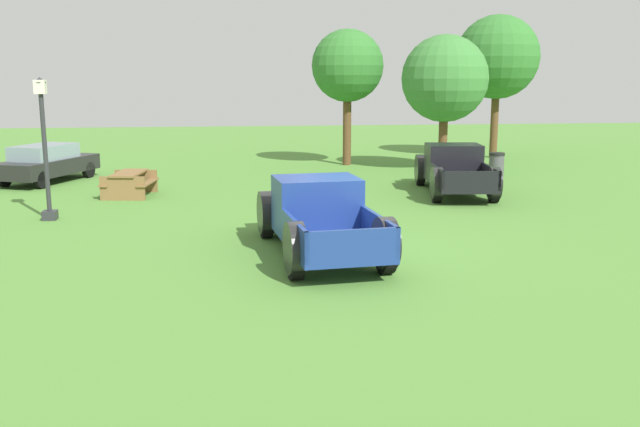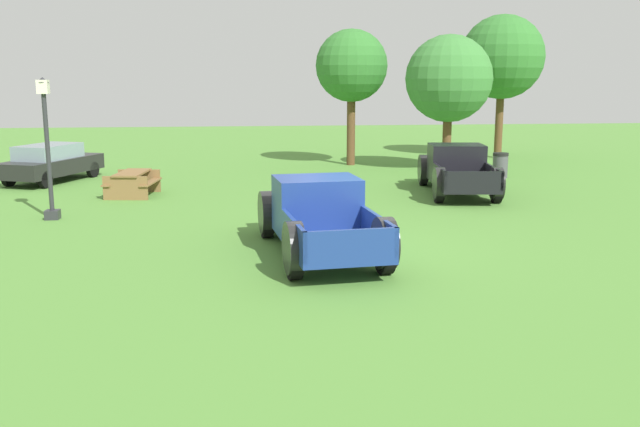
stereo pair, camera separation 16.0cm
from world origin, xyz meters
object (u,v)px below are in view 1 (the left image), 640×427
oak_tree_east (347,66)px  sedan_distant_a (47,163)px  pickup_truck_foreground (316,215)px  lamp_post_near (45,146)px  oak_tree_center (445,79)px  oak_tree_west (497,58)px  picnic_table (129,181)px  trash_can (496,165)px  pickup_truck_behind_left (453,169)px

oak_tree_east → sedan_distant_a: bearing=-162.4°
pickup_truck_foreground → lamp_post_near: 8.02m
pickup_truck_foreground → lamp_post_near: lamp_post_near is taller
oak_tree_center → sedan_distant_a: bearing=-174.6°
oak_tree_east → lamp_post_near: bearing=-132.5°
lamp_post_near → oak_tree_west: 21.59m
sedan_distant_a → oak_tree_east: oak_tree_east is taller
picnic_table → oak_tree_east: oak_tree_east is taller
lamp_post_near → picnic_table: 4.23m
picnic_table → oak_tree_east: bearing=40.9°
pickup_truck_foreground → sedan_distant_a: bearing=127.1°
trash_can → oak_tree_west: (2.34, 6.48, 4.19)m
sedan_distant_a → oak_tree_center: oak_tree_center is taller
lamp_post_near → sedan_distant_a: bearing=104.3°
pickup_truck_foreground → oak_tree_east: (3.14, 14.97, 3.44)m
picnic_table → trash_can: 13.57m
sedan_distant_a → pickup_truck_behind_left: bearing=-15.4°
picnic_table → oak_tree_east: 11.56m
pickup_truck_foreground → oak_tree_center: (6.76, 12.72, 2.92)m
lamp_post_near → oak_tree_center: bearing=32.3°
oak_tree_east → pickup_truck_foreground: bearing=-101.9°
pickup_truck_behind_left → lamp_post_near: size_ratio=1.43×
pickup_truck_behind_left → oak_tree_east: (-2.34, 7.57, 3.46)m
pickup_truck_foreground → oak_tree_east: 15.67m
trash_can → pickup_truck_foreground: bearing=-128.2°
trash_can → oak_tree_west: bearing=70.2°
lamp_post_near → picnic_table: (1.60, 3.62, -1.49)m
pickup_truck_foreground → oak_tree_center: oak_tree_center is taller
pickup_truck_foreground → oak_tree_east: bearing=78.1°
oak_tree_west → oak_tree_center: oak_tree_west is taller
lamp_post_near → pickup_truck_foreground: bearing=-31.9°
pickup_truck_foreground → sedan_distant_a: pickup_truck_foreground is taller
sedan_distant_a → oak_tree_west: (19.06, 5.62, 3.94)m
trash_can → oak_tree_east: bearing=137.9°
trash_can → oak_tree_east: size_ratio=0.16×
picnic_table → oak_tree_center: 13.25m
sedan_distant_a → trash_can: size_ratio=4.69×
lamp_post_near → oak_tree_east: size_ratio=0.65×
pickup_truck_foreground → oak_tree_east: size_ratio=0.96×
lamp_post_near → picnic_table: lamp_post_near is taller
pickup_truck_behind_left → oak_tree_center: size_ratio=0.99×
pickup_truck_foreground → pickup_truck_behind_left: pickup_truck_foreground is taller
oak_tree_west → oak_tree_east: bearing=-165.4°
sedan_distant_a → oak_tree_west: bearing=16.4°
sedan_distant_a → picnic_table: sedan_distant_a is taller
oak_tree_center → pickup_truck_behind_left: bearing=-103.4°
sedan_distant_a → trash_can: 16.74m
pickup_truck_behind_left → lamp_post_near: bearing=-165.3°
pickup_truck_behind_left → oak_tree_west: bearing=62.0°
pickup_truck_foreground → lamp_post_near: size_ratio=1.46×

